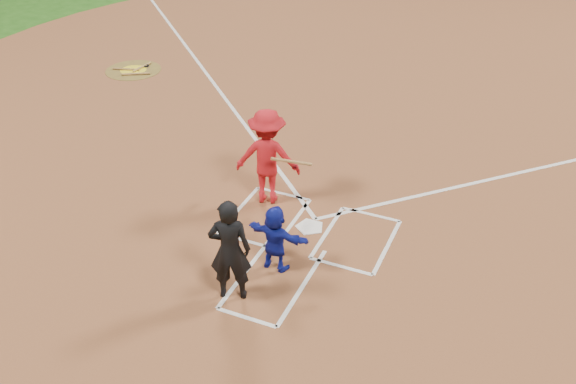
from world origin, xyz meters
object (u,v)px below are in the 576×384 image
at_px(on_deck_circle, 133,70).
at_px(umpire, 230,250).
at_px(catcher, 275,238).
at_px(batter_at_plate, 267,157).
at_px(home_plate, 310,227).

distance_m(on_deck_circle, umpire, 11.02).
distance_m(catcher, batter_at_plate, 2.30).
height_order(home_plate, umpire, umpire).
bearing_deg(umpire, home_plate, -122.36).
relative_size(on_deck_circle, batter_at_plate, 0.82).
relative_size(catcher, umpire, 0.67).
bearing_deg(batter_at_plate, catcher, -61.52).
bearing_deg(umpire, batter_at_plate, -97.59).
bearing_deg(umpire, catcher, -131.51).
bearing_deg(batter_at_plate, umpire, -76.51).
bearing_deg(batter_at_plate, on_deck_circle, 144.44).
bearing_deg(catcher, on_deck_circle, -36.06).
distance_m(on_deck_circle, batter_at_plate, 8.55).
height_order(on_deck_circle, catcher, catcher).
bearing_deg(catcher, umpire, 74.46).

